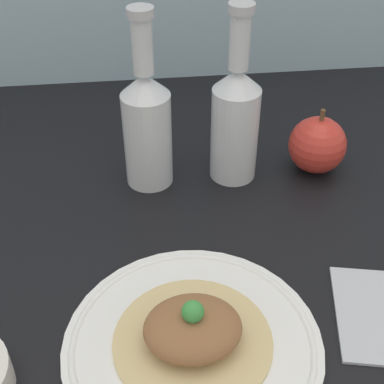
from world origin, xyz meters
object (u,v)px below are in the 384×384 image
plate (193,344)px  cider_bottle_right (235,118)px  plated_food (193,331)px  apple (317,145)px  cider_bottle_left (147,124)px

plate → cider_bottle_right: size_ratio=1.06×
plated_food → apple: (23.12, 31.45, 1.30)cm
apple → cider_bottle_right: bearing=179.2°
apple → cider_bottle_left: bearing=179.6°
plate → apple: 39.20cm
plated_food → apple: bearing=53.7°
cider_bottle_left → apple: (26.02, -0.18, -5.53)cm
apple → plate: bearing=-126.3°
plate → plated_food: plated_food is taller
plate → plated_food: 2.36cm
plate → cider_bottle_right: bearing=72.4°
cider_bottle_left → apple: cider_bottle_left is taller
plated_food → cider_bottle_right: bearing=72.4°
plate → cider_bottle_left: 33.07cm
cider_bottle_right → apple: 14.22cm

